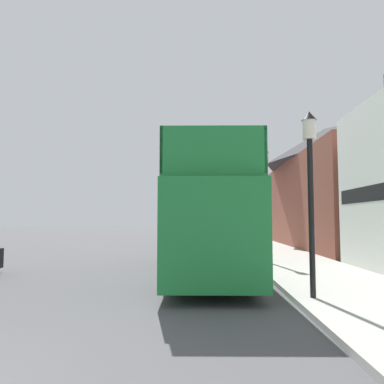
{
  "coord_description": "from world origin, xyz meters",
  "views": [
    {
      "loc": [
        3.78,
        -3.41,
        1.91
      ],
      "look_at": [
        3.34,
        9.28,
        2.84
      ],
      "focal_mm": 35.0,
      "sensor_mm": 36.0,
      "label": 1
    }
  ],
  "objects": [
    {
      "name": "parked_car_ahead_of_bus",
      "position": [
        4.71,
        17.04,
        0.73
      ],
      "size": [
        1.78,
        4.36,
        1.57
      ],
      "rotation": [
        0.0,
        0.0,
        0.01
      ],
      "color": "#9E9EA3",
      "rests_on": "ground_plane"
    },
    {
      "name": "ground_plane",
      "position": [
        0.0,
        21.0,
        0.0
      ],
      "size": [
        144.0,
        144.0,
        0.0
      ],
      "primitive_type": "plane",
      "color": "#4C4C4F"
    },
    {
      "name": "brick_terrace_rear",
      "position": [
        12.43,
        23.45,
        4.23
      ],
      "size": [
        6.0,
        20.59,
        8.45
      ],
      "color": "brown",
      "rests_on": "ground_plane"
    },
    {
      "name": "sidewalk",
      "position": [
        7.61,
        18.0,
        0.07
      ],
      "size": [
        3.64,
        108.0,
        0.14
      ],
      "color": "#ADAAA3",
      "rests_on": "ground_plane"
    },
    {
      "name": "lamp_post_third",
      "position": [
        6.4,
        19.59,
        3.43
      ],
      "size": [
        0.35,
        0.35,
        4.78
      ],
      "color": "black",
      "rests_on": "sidewalk"
    },
    {
      "name": "tour_bus",
      "position": [
        3.87,
        9.6,
        1.85
      ],
      "size": [
        2.71,
        9.69,
        4.07
      ],
      "rotation": [
        0.0,
        0.0,
        0.02
      ],
      "color": "#1E7A38",
      "rests_on": "ground_plane"
    },
    {
      "name": "lamp_post_nearest",
      "position": [
        6.24,
        5.33,
        3.15
      ],
      "size": [
        0.35,
        0.35,
        4.32
      ],
      "color": "black",
      "rests_on": "sidewalk"
    },
    {
      "name": "lamp_post_second",
      "position": [
        6.33,
        12.46,
        3.46
      ],
      "size": [
        0.35,
        0.35,
        4.83
      ],
      "color": "black",
      "rests_on": "sidewalk"
    }
  ]
}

